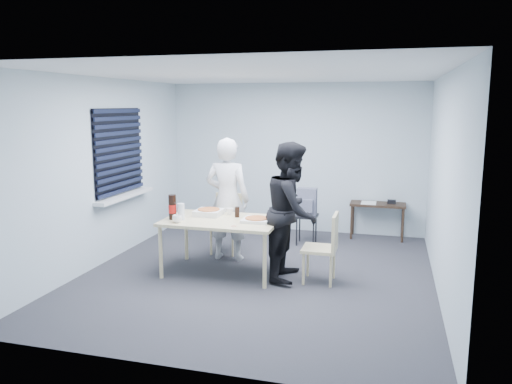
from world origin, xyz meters
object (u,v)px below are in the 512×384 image
(chair_right, at_px, (326,243))
(dining_table, at_px, (222,224))
(mug_a, at_px, (177,219))
(soda_bottle, at_px, (172,208))
(side_table, at_px, (378,208))
(stool, at_px, (307,221))
(mug_b, at_px, (230,211))
(person_white, at_px, (227,199))
(backpack, at_px, (307,202))
(chair_far, at_px, (227,219))
(person_black, at_px, (292,211))

(chair_right, bearing_deg, dining_table, 179.69)
(mug_a, bearing_deg, soda_bottle, 131.20)
(side_table, distance_m, stool, 1.28)
(chair_right, height_order, mug_b, chair_right)
(side_table, height_order, stool, side_table)
(mug_a, bearing_deg, chair_right, 9.48)
(person_white, distance_m, backpack, 1.45)
(side_table, bearing_deg, soda_bottle, -135.60)
(chair_right, height_order, backpack, backpack)
(chair_far, height_order, person_black, person_black)
(soda_bottle, bearing_deg, stool, 51.31)
(person_black, relative_size, mug_a, 14.39)
(chair_far, bearing_deg, person_black, -37.32)
(chair_far, distance_m, chair_right, 1.91)
(person_white, xyz_separation_m, backpack, (0.98, 1.05, -0.19))
(chair_right, distance_m, side_table, 2.41)
(chair_right, distance_m, stool, 1.77)
(mug_b, relative_size, soda_bottle, 0.30)
(stool, distance_m, mug_a, 2.44)
(dining_table, distance_m, person_black, 0.95)
(backpack, relative_size, soda_bottle, 1.31)
(chair_right, bearing_deg, mug_b, 167.48)
(mug_a, bearing_deg, mug_b, 50.70)
(dining_table, xyz_separation_m, soda_bottle, (-0.62, -0.17, 0.22))
(dining_table, relative_size, backpack, 3.48)
(dining_table, distance_m, backpack, 1.87)
(chair_far, distance_m, mug_b, 0.77)
(chair_right, distance_m, person_white, 1.67)
(stool, bearing_deg, dining_table, -117.03)
(mug_b, bearing_deg, dining_table, -92.73)
(backpack, xyz_separation_m, mug_b, (-0.84, -1.36, 0.08))
(mug_b, bearing_deg, backpack, 58.37)
(mug_b, height_order, soda_bottle, soda_bottle)
(person_black, relative_size, soda_bottle, 5.35)
(person_white, xyz_separation_m, mug_b, (0.14, -0.31, -0.11))
(side_table, xyz_separation_m, backpack, (-1.09, -0.68, 0.17))
(stool, bearing_deg, backpack, -90.00)
(side_table, relative_size, soda_bottle, 2.74)
(stool, bearing_deg, soda_bottle, -128.69)
(side_table, bearing_deg, dining_table, -129.68)
(mug_b, bearing_deg, mug_a, -129.30)
(dining_table, xyz_separation_m, chair_far, (-0.25, 0.97, -0.16))
(mug_b, bearing_deg, soda_bottle, -143.69)
(backpack, bearing_deg, dining_table, -138.26)
(chair_far, relative_size, mug_b, 8.90)
(dining_table, xyz_separation_m, mug_a, (-0.49, -0.32, 0.11))
(person_black, height_order, stool, person_black)
(person_white, bearing_deg, mug_b, 113.73)
(chair_right, bearing_deg, side_table, 76.71)
(stool, height_order, mug_b, mug_b)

